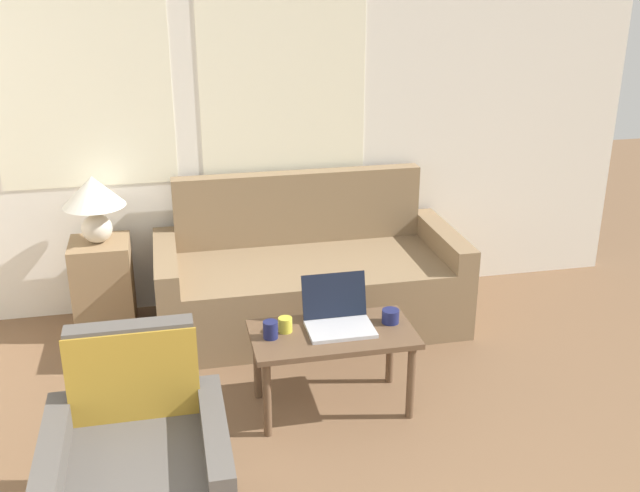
{
  "coord_description": "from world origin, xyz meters",
  "views": [
    {
      "loc": [
        -0.25,
        -0.79,
        2.3
      ],
      "look_at": [
        0.59,
        3.1,
        0.75
      ],
      "focal_mm": 42.0,
      "sensor_mm": 36.0,
      "label": 1
    }
  ],
  "objects_px": {
    "table_lamp": "(94,198)",
    "cup_white": "(285,325)",
    "armchair": "(140,482)",
    "cup_navy": "(270,330)",
    "couch": "(308,281)",
    "cup_yellow": "(390,316)",
    "laptop": "(338,316)",
    "coffee_table": "(333,343)"
  },
  "relations": [
    {
      "from": "armchair",
      "to": "cup_white",
      "type": "distance_m",
      "value": 1.14
    },
    {
      "from": "cup_navy",
      "to": "cup_yellow",
      "type": "xyz_separation_m",
      "value": [
        0.65,
        0.04,
        -0.01
      ]
    },
    {
      "from": "couch",
      "to": "coffee_table",
      "type": "relative_size",
      "value": 2.28
    },
    {
      "from": "couch",
      "to": "table_lamp",
      "type": "distance_m",
      "value": 1.46
    },
    {
      "from": "armchair",
      "to": "table_lamp",
      "type": "relative_size",
      "value": 2.02
    },
    {
      "from": "table_lamp",
      "to": "coffee_table",
      "type": "bearing_deg",
      "value": -44.51
    },
    {
      "from": "cup_yellow",
      "to": "couch",
      "type": "bearing_deg",
      "value": 103.82
    },
    {
      "from": "cup_navy",
      "to": "cup_yellow",
      "type": "height_order",
      "value": "cup_navy"
    },
    {
      "from": "cup_yellow",
      "to": "cup_white",
      "type": "height_order",
      "value": "cup_white"
    },
    {
      "from": "laptop",
      "to": "couch",
      "type": "bearing_deg",
      "value": 87.98
    },
    {
      "from": "cup_white",
      "to": "cup_navy",
      "type": "bearing_deg",
      "value": -148.69
    },
    {
      "from": "coffee_table",
      "to": "cup_navy",
      "type": "distance_m",
      "value": 0.35
    },
    {
      "from": "coffee_table",
      "to": "cup_yellow",
      "type": "distance_m",
      "value": 0.35
    },
    {
      "from": "cup_navy",
      "to": "cup_white",
      "type": "relative_size",
      "value": 1.17
    },
    {
      "from": "laptop",
      "to": "cup_yellow",
      "type": "bearing_deg",
      "value": -3.69
    },
    {
      "from": "table_lamp",
      "to": "coffee_table",
      "type": "relative_size",
      "value": 0.5
    },
    {
      "from": "table_lamp",
      "to": "cup_navy",
      "type": "xyz_separation_m",
      "value": [
        0.91,
        -1.22,
        -0.39
      ]
    },
    {
      "from": "armchair",
      "to": "cup_yellow",
      "type": "bearing_deg",
      "value": 31.66
    },
    {
      "from": "cup_yellow",
      "to": "cup_white",
      "type": "bearing_deg",
      "value": 178.31
    },
    {
      "from": "couch",
      "to": "laptop",
      "type": "height_order",
      "value": "couch"
    },
    {
      "from": "coffee_table",
      "to": "cup_navy",
      "type": "bearing_deg",
      "value": 179.37
    },
    {
      "from": "laptop",
      "to": "cup_yellow",
      "type": "distance_m",
      "value": 0.29
    },
    {
      "from": "table_lamp",
      "to": "couch",
      "type": "bearing_deg",
      "value": -7.04
    },
    {
      "from": "couch",
      "to": "cup_navy",
      "type": "height_order",
      "value": "couch"
    },
    {
      "from": "coffee_table",
      "to": "laptop",
      "type": "height_order",
      "value": "laptop"
    },
    {
      "from": "armchair",
      "to": "laptop",
      "type": "distance_m",
      "value": 1.35
    },
    {
      "from": "table_lamp",
      "to": "cup_navy",
      "type": "height_order",
      "value": "table_lamp"
    },
    {
      "from": "table_lamp",
      "to": "armchair",
      "type": "bearing_deg",
      "value": -82.98
    },
    {
      "from": "armchair",
      "to": "cup_white",
      "type": "height_order",
      "value": "armchair"
    },
    {
      "from": "couch",
      "to": "table_lamp",
      "type": "xyz_separation_m",
      "value": [
        -1.32,
        0.16,
        0.61
      ]
    },
    {
      "from": "couch",
      "to": "cup_navy",
      "type": "relative_size",
      "value": 21.25
    },
    {
      "from": "armchair",
      "to": "table_lamp",
      "type": "bearing_deg",
      "value": 97.02
    },
    {
      "from": "armchair",
      "to": "couch",
      "type": "bearing_deg",
      "value": 59.68
    },
    {
      "from": "laptop",
      "to": "cup_white",
      "type": "bearing_deg",
      "value": -179.68
    },
    {
      "from": "table_lamp",
      "to": "cup_white",
      "type": "bearing_deg",
      "value": -49.36
    },
    {
      "from": "armchair",
      "to": "laptop",
      "type": "xyz_separation_m",
      "value": [
        1.04,
        0.83,
        0.24
      ]
    },
    {
      "from": "couch",
      "to": "table_lamp",
      "type": "relative_size",
      "value": 4.56
    },
    {
      "from": "cup_navy",
      "to": "laptop",
      "type": "bearing_deg",
      "value": 8.29
    },
    {
      "from": "table_lamp",
      "to": "cup_yellow",
      "type": "xyz_separation_m",
      "value": [
        1.57,
        -1.18,
        -0.4
      ]
    },
    {
      "from": "couch",
      "to": "armchair",
      "type": "distance_m",
      "value": 2.12
    },
    {
      "from": "couch",
      "to": "cup_navy",
      "type": "distance_m",
      "value": 1.15
    },
    {
      "from": "cup_white",
      "to": "cup_yellow",
      "type": "bearing_deg",
      "value": -1.69
    }
  ]
}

